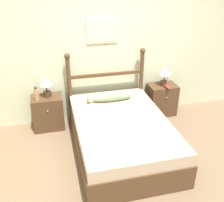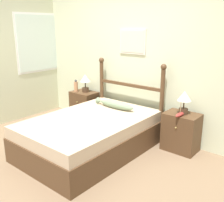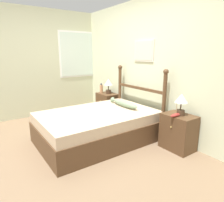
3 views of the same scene
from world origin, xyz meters
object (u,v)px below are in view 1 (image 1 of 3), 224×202
nightstand_right (162,99)px  fish_pillow (110,98)px  bottle (36,94)px  table_lamp_left (46,84)px  model_boat (167,86)px  bed (121,135)px  nightstand_left (48,112)px  table_lamp_right (165,73)px

nightstand_right → fish_pillow: 1.13m
bottle → fish_pillow: bearing=-10.5°
fish_pillow → table_lamp_left: bearing=162.5°
nightstand_right → model_boat: size_ratio=2.31×
bed → nightstand_left: nightstand_left is taller
nightstand_right → model_boat: bearing=-81.5°
table_lamp_left → bottle: table_lamp_left is taller
table_lamp_left → fish_pillow: bearing=-17.5°
nightstand_left → table_lamp_right: 2.14m
table_lamp_left → fish_pillow: size_ratio=0.47×
bed → model_boat: (1.05, 0.77, 0.35)m
table_lamp_left → nightstand_right: bearing=-0.6°
model_boat → bottle: bearing=179.0°
nightstand_right → fish_pillow: bearing=-164.5°
nightstand_right → table_lamp_left: 2.11m
table_lamp_left → table_lamp_right: 2.05m
nightstand_left → bottle: bottle is taller
bed → fish_pillow: bearing=91.6°
table_lamp_right → fish_pillow: bearing=-164.9°
nightstand_left → fish_pillow: bearing=-16.0°
bed → nightstand_left: 1.36m
table_lamp_right → fish_pillow: (-1.06, -0.29, -0.22)m
table_lamp_left → bottle: bearing=-148.8°
nightstand_right → table_lamp_right: size_ratio=1.69×
nightstand_right → table_lamp_left: size_ratio=1.69×
bottle → fish_pillow: 1.18m
bottle → model_boat: size_ratio=0.95×
bed → table_lamp_left: bearing=137.9°
nightstand_right → bottle: (-2.20, -0.08, 0.40)m
model_boat → fish_pillow: size_ratio=0.34×
table_lamp_left → fish_pillow: (0.99, -0.31, -0.22)m
bed → nightstand_right: nightstand_right is taller
table_lamp_left → model_boat: bearing=-3.8°
nightstand_left → model_boat: (2.08, -0.11, 0.32)m
bottle → fish_pillow: (1.16, -0.21, -0.10)m
bed → table_lamp_right: bearing=40.3°
nightstand_left → table_lamp_left: size_ratio=1.69×
bed → fish_pillow: size_ratio=2.71×
bed → nightstand_left: bearing=139.3°
bed → nightstand_right: size_ratio=3.46×
nightstand_left → model_boat: 2.11m
bottle → table_lamp_right: bearing=1.9°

